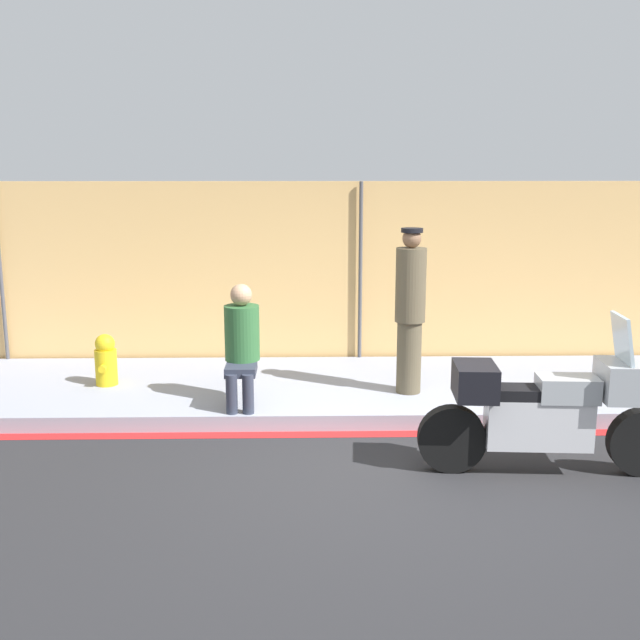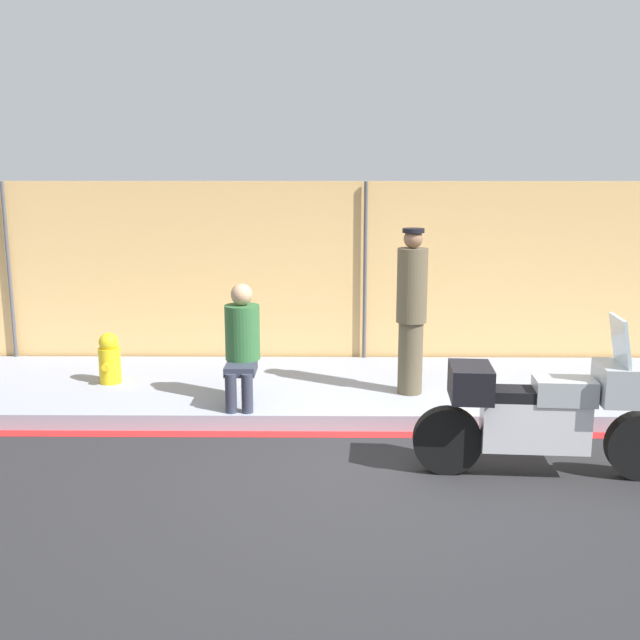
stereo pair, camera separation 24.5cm
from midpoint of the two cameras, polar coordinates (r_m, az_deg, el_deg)
The scene contains 8 objects.
ground_plane at distance 6.89m, azimuth 5.83°, elevation -11.64°, with size 120.00×120.00×0.00m, color #262628.
sidewalk at distance 9.04m, azimuth 4.52°, elevation -5.31°, with size 35.25×2.44×0.17m.
curb_paint_stripe at distance 7.83m, azimuth 5.16°, elevation -8.69°, with size 35.25×0.18×0.01m.
storefront_fence at distance 10.06m, azimuth 4.12°, elevation 3.31°, with size 33.48×0.17×2.52m.
motorcycle at distance 6.95m, azimuth 17.55°, elevation -6.77°, with size 2.31×0.60×1.46m.
officer_standing at distance 8.45m, azimuth 7.81°, elevation 0.80°, with size 0.34×0.34×1.88m.
person_seated_on_curb at distance 8.12m, azimuth -5.11°, elevation -1.38°, with size 0.38×0.67×1.31m.
fire_hydrant at distance 9.22m, azimuth -15.01°, elevation -2.86°, with size 0.26×0.32×0.61m.
Camera 2 is at (-0.50, -6.30, 2.72)m, focal length 42.00 mm.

